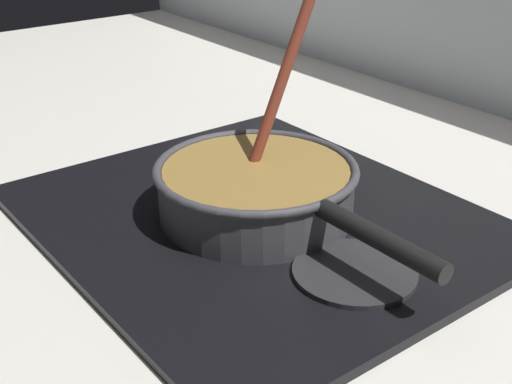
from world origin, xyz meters
TOP-DOWN VIEW (x-y plane):
  - ground at (0.00, 0.00)m, footprint 2.40×1.60m
  - hob_plate at (0.02, 0.20)m, footprint 0.56×0.48m
  - burner_ring at (0.02, 0.20)m, footprint 0.18×0.18m
  - spare_burner at (0.19, 0.20)m, footprint 0.13×0.13m
  - cooking_pan at (0.02, 0.20)m, footprint 0.41×0.26m

SIDE VIEW (x-z plane):
  - ground at x=0.00m, z-range -0.04..0.00m
  - hob_plate at x=0.02m, z-range 0.00..0.01m
  - spare_burner at x=0.19m, z-range 0.01..0.02m
  - burner_ring at x=0.02m, z-range 0.01..0.02m
  - cooking_pan at x=0.02m, z-range -0.11..0.21m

